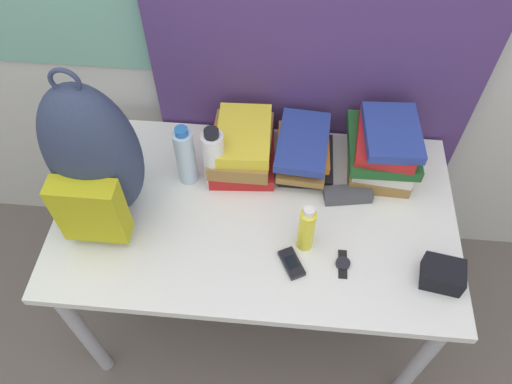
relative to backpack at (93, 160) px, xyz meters
name	(u,v)px	position (x,y,z in m)	size (l,w,h in m)	color
desk	(256,226)	(0.45, 0.03, -0.32)	(1.24, 0.72, 0.71)	silver
backpack	(93,160)	(0.00, 0.00, 0.00)	(0.27, 0.26, 0.54)	#2D3851
book_stack_left	(243,146)	(0.39, 0.24, -0.17)	(0.23, 0.28, 0.14)	red
book_stack_center	(304,151)	(0.59, 0.24, -0.17)	(0.19, 0.27, 0.12)	black
book_stack_right	(384,149)	(0.84, 0.24, -0.14)	(0.23, 0.27, 0.20)	olive
water_bottle	(186,156)	(0.22, 0.14, -0.13)	(0.06, 0.06, 0.23)	silver
sports_bottle	(214,158)	(0.31, 0.14, -0.13)	(0.07, 0.07, 0.23)	white
sunscreen_bottle	(306,229)	(0.60, -0.08, -0.15)	(0.05, 0.05, 0.18)	yellow
cell_phone	(292,263)	(0.57, -0.15, -0.23)	(0.09, 0.11, 0.02)	black
sunglasses_case	(348,195)	(0.73, 0.11, -0.22)	(0.16, 0.08, 0.04)	#47474C
camera_pouch	(443,274)	(0.99, -0.16, -0.20)	(0.13, 0.11, 0.07)	black
wristwatch	(343,264)	(0.72, -0.13, -0.23)	(0.04, 0.09, 0.01)	black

